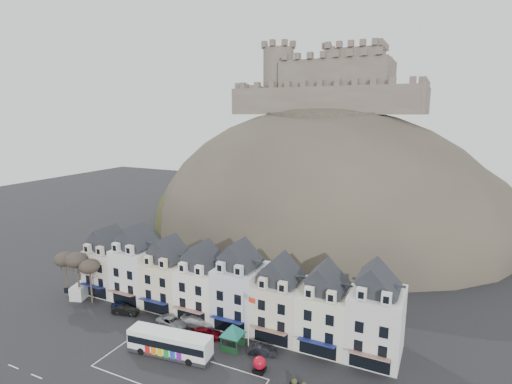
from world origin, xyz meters
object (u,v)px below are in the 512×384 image
bus_shelter (233,330)px  car_charcoal (262,350)px  red_buoy (259,364)px  car_white (198,322)px  white_van (83,289)px  bus (170,343)px  flagpole (249,320)px  car_navy (122,307)px  car_black (125,310)px  car_maroon (205,333)px  car_silver (172,322)px

bus_shelter → car_charcoal: (4.28, 0.56, -2.23)m
red_buoy → car_white: (-13.22, 5.87, -0.31)m
white_van → red_buoy: bearing=-28.1°
bus → flagpole: size_ratio=1.43×
bus → car_navy: 16.13m
car_black → car_maroon: (15.60, -0.28, 0.08)m
red_buoy → car_white: 14.46m
red_buoy → car_silver: red_buoy is taller
car_navy → car_black: (1.20, -0.54, -0.01)m
car_white → red_buoy: bearing=-120.1°
bus_shelter → car_maroon: bus_shelter is taller
flagpole → white_van: flagpole is taller
car_navy → red_buoy: bearing=-89.7°
white_van → car_white: size_ratio=1.07×
bus → car_black: (-13.56, 5.86, -1.13)m
red_buoy → car_maroon: bearing=161.0°
bus_shelter → car_white: size_ratio=1.11×
bus → car_white: 7.95m
red_buoy → car_black: 26.33m
white_van → car_maroon: (27.46, -2.28, -0.40)m
bus_shelter → car_maroon: size_ratio=1.27×
car_navy → car_maroon: size_ratio=0.91×
bus → car_maroon: (2.04, 5.57, -1.05)m
bus → bus_shelter: size_ratio=2.05×
bus_shelter → white_van: (-32.39, 2.84, -1.70)m
red_buoy → bus: bearing=-171.0°
car_charcoal → car_black: bearing=75.4°
bus → car_charcoal: size_ratio=3.01×
bus_shelter → flagpole: bearing=5.0°
flagpole → car_charcoal: bearing=8.2°
bus_shelter → car_charcoal: bus_shelter is taller
bus → white_van: size_ratio=2.14×
car_black → car_silver: 9.20m
flagpole → car_silver: bearing=176.5°
car_silver → bus: bearing=-136.1°
car_black → car_white: 12.98m
car_maroon → car_silver: bearing=65.7°
car_silver → car_charcoal: size_ratio=1.29×
car_charcoal → car_maroon: bearing=76.0°
flagpole → car_navy: (-24.10, 1.10, -4.07)m
bus_shelter → car_silver: 11.58m
white_van → car_maroon: bearing=-24.1°
flagpole → car_silver: size_ratio=1.62×
white_van → car_navy: white_van is taller
car_silver → car_black: bearing=100.2°
car_black → white_van: bearing=67.6°
bus_shelter → car_white: bearing=157.9°
red_buoy → car_black: (-26.04, 3.88, -0.37)m
white_van → car_charcoal: bearing=-22.9°
white_van → car_silver: bearing=-24.0°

